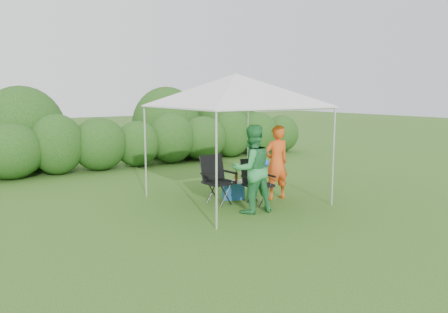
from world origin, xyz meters
TOP-DOWN VIEW (x-y plane):
  - ground at (0.00, 0.00)m, footprint 70.00×70.00m
  - hedge at (0.00, 6.00)m, footprint 14.06×1.53m
  - canopy at (0.00, 0.50)m, footprint 3.10×3.10m
  - chair_right at (0.19, 0.00)m, footprint 0.66×0.61m
  - chair_left at (-0.45, 0.60)m, footprint 0.69×0.63m
  - man at (0.86, 0.10)m, footprint 0.67×0.49m
  - woman at (-0.30, -0.47)m, footprint 0.95×0.79m
  - cooler at (0.05, 0.66)m, footprint 0.59×0.52m
  - bottle at (0.11, 0.62)m, footprint 0.07×0.07m
  - lawn_toy at (3.24, 3.75)m, footprint 0.59×0.49m

SIDE VIEW (x-z plane):
  - ground at x=0.00m, z-range 0.00..0.00m
  - lawn_toy at x=3.24m, z-range -0.01..0.29m
  - cooler at x=0.05m, z-range 0.00..0.41m
  - bottle at x=0.11m, z-range 0.41..0.67m
  - chair_right at x=0.19m, z-range 0.07..1.06m
  - chair_left at x=-0.45m, z-range 0.07..1.13m
  - hedge at x=0.00m, z-range -0.08..1.72m
  - man at x=0.86m, z-range 0.00..1.69m
  - woman at x=-0.30m, z-range 0.00..1.79m
  - canopy at x=0.00m, z-range 1.05..3.88m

